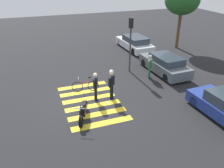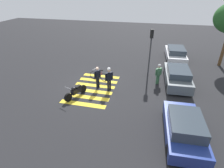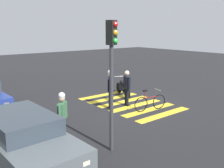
% 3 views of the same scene
% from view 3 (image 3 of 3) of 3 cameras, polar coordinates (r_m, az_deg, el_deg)
% --- Properties ---
extents(ground_plane, '(60.00, 60.00, 0.00)m').
position_cam_3_polar(ground_plane, '(13.31, 3.97, -4.32)').
color(ground_plane, '#232326').
extents(police_motorcycle, '(1.96, 1.00, 1.02)m').
position_cam_3_polar(police_motorcycle, '(14.76, 2.44, -0.85)').
color(police_motorcycle, black).
rests_on(police_motorcycle, ground_plane).
extents(leaning_bicycle, '(0.51, 1.69, 1.01)m').
position_cam_3_polar(leaning_bicycle, '(12.21, 8.43, -4.04)').
color(leaning_bicycle, black).
rests_on(leaning_bicycle, ground_plane).
extents(officer_on_foot, '(0.55, 0.49, 1.88)m').
position_cam_3_polar(officer_on_foot, '(12.23, -0.42, -0.43)').
color(officer_on_foot, black).
rests_on(officer_on_foot, ground_plane).
extents(officer_by_motorcycle, '(0.65, 0.38, 1.76)m').
position_cam_3_polar(officer_by_motorcycle, '(12.73, 3.30, -0.35)').
color(officer_by_motorcycle, black).
rests_on(officer_by_motorcycle, ground_plane).
extents(pedestrian_bystander, '(0.48, 0.50, 1.72)m').
position_cam_3_polar(pedestrian_bystander, '(8.82, -10.91, -6.44)').
color(pedestrian_bystander, '#3F724C').
rests_on(pedestrian_bystander, ground_plane).
extents(crosswalk_stripes, '(4.95, 3.23, 0.01)m').
position_cam_3_polar(crosswalk_stripes, '(13.31, 3.97, -4.30)').
color(crosswalk_stripes, yellow).
rests_on(crosswalk_stripes, ground_plane).
extents(car_grey_coupe, '(4.59, 2.02, 1.38)m').
position_cam_3_polar(car_grey_coupe, '(7.99, -19.08, -11.37)').
color(car_grey_coupe, black).
rests_on(car_grey_coupe, ground_plane).
extents(traffic_light_pole, '(0.35, 0.29, 4.00)m').
position_cam_3_polar(traffic_light_pole, '(7.59, -0.03, 4.12)').
color(traffic_light_pole, '#38383D').
rests_on(traffic_light_pole, ground_plane).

